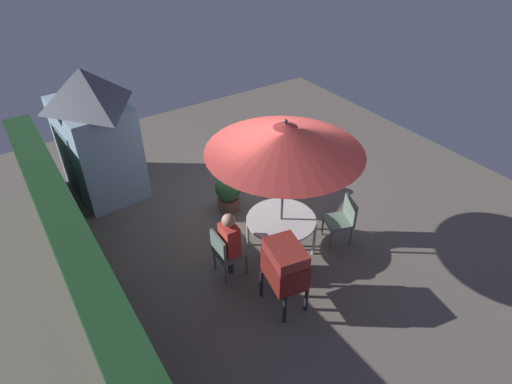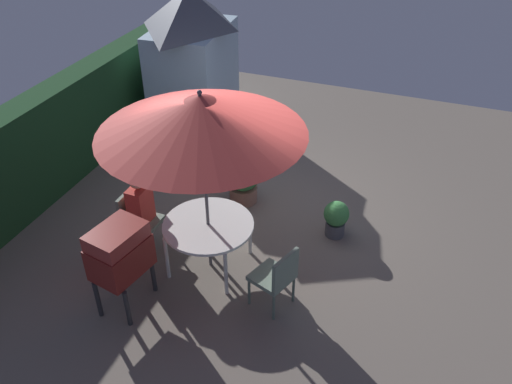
# 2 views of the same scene
# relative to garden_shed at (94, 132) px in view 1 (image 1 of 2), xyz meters

# --- Properties ---
(ground_plane) EXTENTS (11.00, 11.00, 0.00)m
(ground_plane) POSITION_rel_garden_shed_xyz_m (-2.60, -2.26, -1.38)
(ground_plane) COLOR #6B6056
(hedge_backdrop) EXTENTS (7.10, 0.51, 1.66)m
(hedge_backdrop) POSITION_rel_garden_shed_xyz_m (-2.60, 1.24, -0.55)
(hedge_backdrop) COLOR #193D1E
(hedge_backdrop) RESTS_ON ground
(garden_shed) EXTENTS (1.98, 1.46, 2.71)m
(garden_shed) POSITION_rel_garden_shed_xyz_m (0.00, 0.00, 0.00)
(garden_shed) COLOR #9EBCD1
(garden_shed) RESTS_ON ground
(patio_table) EXTENTS (1.22, 1.22, 0.72)m
(patio_table) POSITION_rel_garden_shed_xyz_m (-3.71, -2.01, -0.72)
(patio_table) COLOR white
(patio_table) RESTS_ON ground
(patio_umbrella) EXTENTS (2.52, 2.52, 2.63)m
(patio_umbrella) POSITION_rel_garden_shed_xyz_m (-3.71, -2.01, 0.95)
(patio_umbrella) COLOR #4C4C51
(patio_umbrella) RESTS_ON ground
(bbq_grill) EXTENTS (0.78, 0.63, 1.20)m
(bbq_grill) POSITION_rel_garden_shed_xyz_m (-4.73, -1.32, -0.54)
(bbq_grill) COLOR maroon
(bbq_grill) RESTS_ON ground
(chair_near_shed) EXTENTS (0.47, 0.48, 0.90)m
(chair_near_shed) POSITION_rel_garden_shed_xyz_m (-3.68, -0.88, -0.86)
(chair_near_shed) COLOR slate
(chair_near_shed) RESTS_ON ground
(chair_far_side) EXTENTS (0.59, 0.59, 0.90)m
(chair_far_side) POSITION_rel_garden_shed_xyz_m (-4.11, -3.12, -0.86)
(chair_far_side) COLOR slate
(chair_far_side) RESTS_ON ground
(potted_plant_by_shed) EXTENTS (0.53, 0.53, 0.75)m
(potted_plant_by_shed) POSITION_rel_garden_shed_xyz_m (-2.11, -1.86, -0.99)
(potted_plant_by_shed) COLOR #936651
(potted_plant_by_shed) RESTS_ON ground
(potted_plant_by_grill) EXTENTS (0.38, 0.38, 0.58)m
(potted_plant_by_grill) POSITION_rel_garden_shed_xyz_m (-2.45, -3.47, -1.07)
(potted_plant_by_grill) COLOR #4C4C51
(potted_plant_by_grill) RESTS_ON ground
(person_in_red) EXTENTS (0.35, 0.25, 1.26)m
(person_in_red) POSITION_rel_garden_shed_xyz_m (-3.69, -0.97, -0.60)
(person_in_red) COLOR #CC3D33
(person_in_red) RESTS_ON ground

